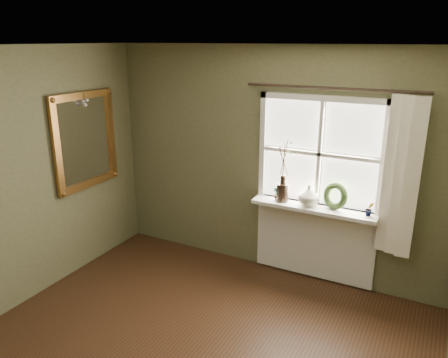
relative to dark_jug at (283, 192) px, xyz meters
name	(u,v)px	position (x,y,z in m)	size (l,w,h in m)	color
ceiling	(142,47)	(-0.19, -2.12, 1.58)	(4.50, 4.50, 0.00)	silver
wall_back	(273,162)	(-0.19, 0.18, 0.28)	(4.00, 0.10, 2.60)	brown
window_frame	(320,154)	(0.36, 0.11, 0.46)	(1.36, 0.06, 1.24)	white
window_sill	(313,208)	(0.36, 0.00, -0.12)	(1.36, 0.26, 0.04)	white
window_apron	(314,241)	(0.36, 0.11, -0.56)	(1.36, 0.04, 0.88)	white
dark_jug	(283,192)	(0.00, 0.00, 0.00)	(0.14, 0.14, 0.20)	black
cream_vase	(309,195)	(0.30, 0.00, 0.02)	(0.22, 0.22, 0.23)	beige
wreath	(335,199)	(0.57, 0.04, 0.01)	(0.29, 0.29, 0.07)	#2C441E
potted_plant_left	(276,193)	(-0.07, 0.00, -0.02)	(0.08, 0.05, 0.15)	#2C441E
potted_plant_right	(369,209)	(0.94, 0.00, -0.02)	(0.08, 0.07, 0.15)	#2C441E
curtain	(401,178)	(1.20, 0.01, 0.34)	(0.36, 0.12, 1.59)	#EDE5CE
curtain_rod	(333,88)	(0.46, 0.05, 1.16)	(0.03, 0.03, 1.84)	black
gilt_mirror	(85,140)	(-2.16, -0.73, 0.52)	(0.10, 0.93, 1.11)	white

